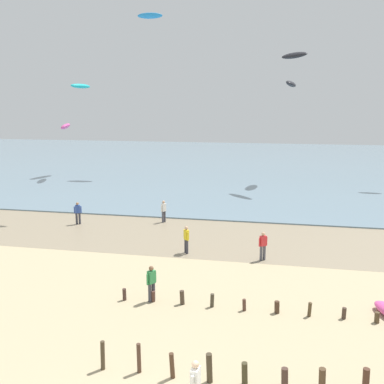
# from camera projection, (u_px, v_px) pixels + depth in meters

# --- Properties ---
(wet_sand_strip) EXTENTS (120.00, 8.65, 0.01)m
(wet_sand_strip) POSITION_uv_depth(u_px,v_px,m) (228.00, 238.00, 28.93)
(wet_sand_strip) COLOR gray
(wet_sand_strip) RESTS_ON ground
(sea) EXTENTS (160.00, 70.00, 0.10)m
(sea) POSITION_uv_depth(u_px,v_px,m) (256.00, 163.00, 66.73)
(sea) COLOR slate
(sea) RESTS_ON ground
(person_mid_beach) EXTENTS (0.38, 0.49, 1.71)m
(person_mid_beach) POSITION_uv_depth(u_px,v_px,m) (186.00, 239.00, 25.87)
(person_mid_beach) COLOR #383842
(person_mid_beach) RESTS_ON ground
(person_by_waterline) EXTENTS (0.38, 0.50, 1.71)m
(person_by_waterline) POSITION_uv_depth(u_px,v_px,m) (152.00, 282.00, 19.51)
(person_by_waterline) COLOR #383842
(person_by_waterline) RESTS_ON ground
(person_left_flank) EXTENTS (0.52, 0.36, 1.71)m
(person_left_flank) POSITION_uv_depth(u_px,v_px,m) (78.00, 212.00, 32.26)
(person_left_flank) COLOR #383842
(person_left_flank) RESTS_ON ground
(person_right_flank) EXTENTS (0.48, 0.39, 1.71)m
(person_right_flank) POSITION_uv_depth(u_px,v_px,m) (263.00, 245.00, 24.71)
(person_right_flank) COLOR #4C4C56
(person_right_flank) RESTS_ON ground
(person_trailing_behind) EXTENTS (0.36, 0.52, 1.71)m
(person_trailing_behind) POSITION_uv_depth(u_px,v_px,m) (164.00, 211.00, 32.78)
(person_trailing_behind) COLOR #4C4C56
(person_trailing_behind) RESTS_ON ground
(kite_aloft_3) EXTENTS (3.22, 3.24, 0.92)m
(kite_aloft_3) POSITION_uv_depth(u_px,v_px,m) (294.00, 55.00, 43.27)
(kite_aloft_3) COLOR black
(kite_aloft_4) EXTENTS (1.72, 3.64, 1.00)m
(kite_aloft_4) POSITION_uv_depth(u_px,v_px,m) (291.00, 84.00, 47.49)
(kite_aloft_4) COLOR black
(kite_aloft_5) EXTENTS (1.95, 3.75, 0.65)m
(kite_aloft_5) POSITION_uv_depth(u_px,v_px,m) (81.00, 86.00, 54.03)
(kite_aloft_5) COLOR #19B2B7
(kite_aloft_6) EXTENTS (2.20, 3.55, 0.96)m
(kite_aloft_6) POSITION_uv_depth(u_px,v_px,m) (65.00, 126.00, 51.05)
(kite_aloft_6) COLOR #E54C99
(kite_aloft_8) EXTENTS (3.19, 1.31, 0.88)m
(kite_aloft_8) POSITION_uv_depth(u_px,v_px,m) (150.00, 16.00, 52.26)
(kite_aloft_8) COLOR #2384D1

